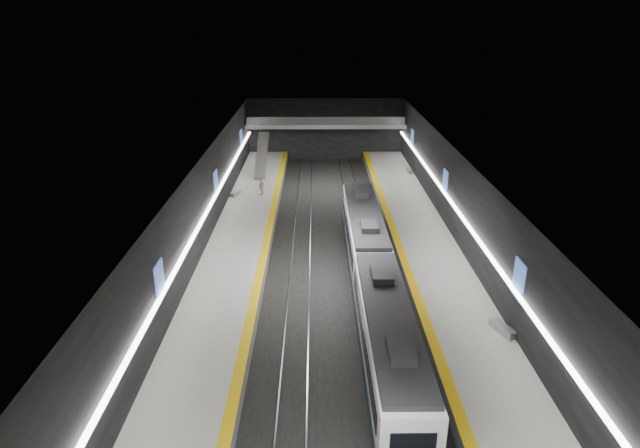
{
  "coord_description": "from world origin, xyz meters",
  "views": [
    {
      "loc": [
        -1.32,
        -34.2,
        18.31
      ],
      "look_at": [
        -0.96,
        6.2,
        2.2
      ],
      "focal_mm": 30.0,
      "sensor_mm": 36.0,
      "label": 1
    }
  ],
  "objects_px": {
    "bench_right_near": "(503,329)",
    "passenger_left_a": "(261,187)",
    "bench_left_far": "(235,193)",
    "bench_right_far": "(409,170)",
    "train": "(374,275)",
    "escalator": "(262,155)"
  },
  "relations": [
    {
      "from": "bench_right_near",
      "to": "passenger_left_a",
      "type": "xyz_separation_m",
      "value": [
        -16.28,
        25.04,
        0.64
      ]
    },
    {
      "from": "passenger_left_a",
      "to": "bench_left_far",
      "type": "bearing_deg",
      "value": -66.78
    },
    {
      "from": "bench_left_far",
      "to": "bench_right_far",
      "type": "xyz_separation_m",
      "value": [
        18.94,
        8.2,
        -0.01
      ]
    },
    {
      "from": "bench_left_far",
      "to": "bench_right_far",
      "type": "height_order",
      "value": "bench_left_far"
    },
    {
      "from": "train",
      "to": "bench_right_far",
      "type": "height_order",
      "value": "train"
    },
    {
      "from": "escalator",
      "to": "passenger_left_a",
      "type": "distance_m",
      "value": 8.9
    },
    {
      "from": "bench_right_near",
      "to": "bench_left_far",
      "type": "bearing_deg",
      "value": 106.87
    },
    {
      "from": "passenger_left_a",
      "to": "train",
      "type": "bearing_deg",
      "value": 47.87
    },
    {
      "from": "bench_right_near",
      "to": "passenger_left_a",
      "type": "height_order",
      "value": "passenger_left_a"
    },
    {
      "from": "escalator",
      "to": "bench_right_far",
      "type": "bearing_deg",
      "value": -2.08
    },
    {
      "from": "train",
      "to": "bench_left_far",
      "type": "xyz_separation_m",
      "value": [
        -11.94,
        20.02,
        -0.99
      ]
    },
    {
      "from": "bench_right_far",
      "to": "passenger_left_a",
      "type": "height_order",
      "value": "passenger_left_a"
    },
    {
      "from": "bench_right_near",
      "to": "bench_right_far",
      "type": "xyz_separation_m",
      "value": [
        0.0,
        33.23,
        -0.04
      ]
    },
    {
      "from": "bench_right_far",
      "to": "passenger_left_a",
      "type": "relative_size",
      "value": 0.91
    },
    {
      "from": "bench_right_near",
      "to": "bench_right_far",
      "type": "height_order",
      "value": "bench_right_near"
    },
    {
      "from": "escalator",
      "to": "passenger_left_a",
      "type": "bearing_deg",
      "value": -85.33
    },
    {
      "from": "escalator",
      "to": "bench_left_far",
      "type": "height_order",
      "value": "escalator"
    },
    {
      "from": "passenger_left_a",
      "to": "bench_right_near",
      "type": "bearing_deg",
      "value": 56.05
    },
    {
      "from": "train",
      "to": "bench_right_far",
      "type": "xyz_separation_m",
      "value": [
        7.0,
        28.23,
        -1.0
      ]
    },
    {
      "from": "train",
      "to": "escalator",
      "type": "bearing_deg",
      "value": 109.12
    },
    {
      "from": "bench_left_far",
      "to": "bench_right_far",
      "type": "bearing_deg",
      "value": 40.54
    },
    {
      "from": "train",
      "to": "bench_left_far",
      "type": "bearing_deg",
      "value": 120.81
    }
  ]
}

